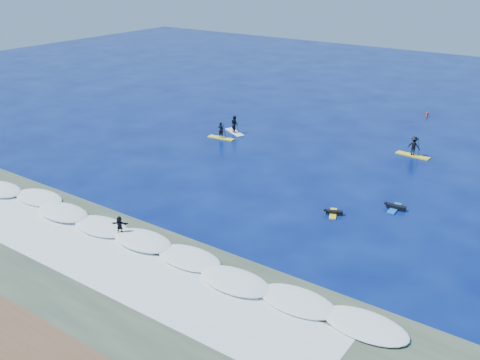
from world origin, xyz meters
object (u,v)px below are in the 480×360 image
Objects in this scene: sup_paddler_left at (221,133)px; wave_surfer at (120,226)px; marker_buoy at (427,114)px; sup_paddler_right at (414,147)px; prone_paddler_near at (333,213)px; prone_paddler_far at (395,207)px; sup_paddler_center at (235,125)px.

sup_paddler_left is 1.58× the size of wave_surfer.
wave_surfer is at bearing -100.73° from marker_buoy.
prone_paddler_near is at bearing -88.04° from sup_paddler_right.
marker_buoy is (-6.04, 27.36, 0.13)m from prone_paddler_far.
prone_paddler_far is (21.47, -6.03, -0.50)m from sup_paddler_left.
prone_paddler_far is (3.48, 3.60, 0.02)m from prone_paddler_near.
prone_paddler_near is 0.99× the size of wave_surfer.
prone_paddler_near is 0.87× the size of prone_paddler_far.
prone_paddler_near is at bearing -6.37° from sup_paddler_center.
sup_paddler_left is at bearing -62.95° from sup_paddler_center.
wave_surfer is (-10.64, -11.71, 0.66)m from prone_paddler_near.
sup_paddler_center is (0.02, 2.48, 0.19)m from sup_paddler_left.
sup_paddler_right is 12.89m from prone_paddler_far.
wave_surfer is at bearing 134.21° from prone_paddler_far.
prone_paddler_near is (17.96, -12.10, -0.71)m from sup_paddler_center.
sup_paddler_center reaches higher than prone_paddler_far.
sup_paddler_right reaches higher than sup_paddler_center.
prone_paddler_near is 31.06m from marker_buoy.
prone_paddler_near is 5.01m from prone_paddler_far.
prone_paddler_far is 3.31× the size of marker_buoy.
marker_buoy is (15.40, 18.85, -0.55)m from sup_paddler_center.
marker_buoy is (-2.56, 30.95, 0.16)m from prone_paddler_near.
prone_paddler_near is at bearing -85.27° from marker_buoy.
sup_paddler_left is 22.56m from wave_surfer.
marker_buoy is at bearing -18.00° from prone_paddler_near.
marker_buoy is at bearing 49.68° from wave_surfer.
marker_buoy is at bearing 106.55° from sup_paddler_right.
wave_surfer is (-14.13, -15.30, 0.64)m from prone_paddler_far.
marker_buoy is at bearing 78.36° from sup_paddler_center.
sup_paddler_left is 19.75m from sup_paddler_right.
prone_paddler_far is (2.83, -12.55, -0.75)m from sup_paddler_right.
sup_paddler_right is at bearing -77.74° from marker_buoy.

